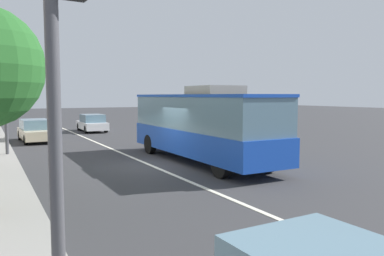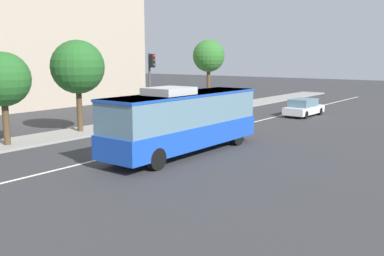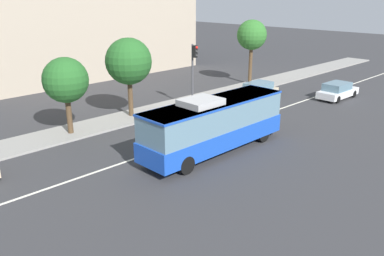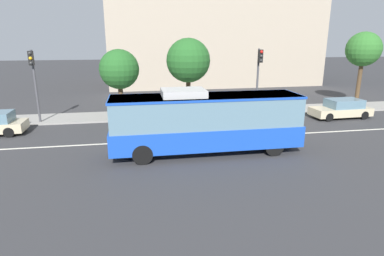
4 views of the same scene
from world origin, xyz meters
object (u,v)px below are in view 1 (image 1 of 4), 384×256
(sedan_white, at_px, (92,123))
(traffic_light_near_corner, at_px, (66,51))
(traffic_light_mid_block, at_px, (8,85))
(sedan_beige_ahead, at_px, (35,131))
(transit_bus, at_px, (201,123))

(sedan_white, xyz_separation_m, traffic_light_near_corner, (-27.60, 7.05, 2.84))
(traffic_light_near_corner, height_order, traffic_light_mid_block, same)
(sedan_beige_ahead, distance_m, traffic_light_near_corner, 22.69)
(sedan_beige_ahead, xyz_separation_m, traffic_light_mid_block, (-6.15, 1.84, 2.84))
(transit_bus, height_order, sedan_white, transit_bus)
(sedan_white, height_order, traffic_light_mid_block, traffic_light_mid_block)
(traffic_light_near_corner, bearing_deg, sedan_beige_ahead, 81.63)
(sedan_beige_ahead, relative_size, traffic_light_near_corner, 0.88)
(sedan_beige_ahead, distance_m, traffic_light_mid_block, 7.02)
(transit_bus, xyz_separation_m, sedan_white, (17.16, 0.76, -1.09))
(sedan_white, relative_size, traffic_light_mid_block, 0.87)
(transit_bus, xyz_separation_m, traffic_light_mid_block, (5.83, 7.63, 1.75))
(transit_bus, height_order, sedan_beige_ahead, transit_bus)
(transit_bus, relative_size, sedan_beige_ahead, 2.19)
(traffic_light_near_corner, distance_m, traffic_light_mid_block, 16.27)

